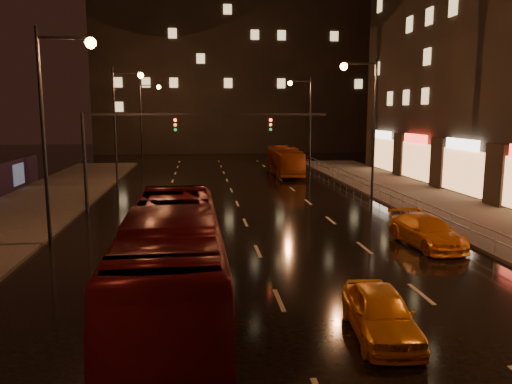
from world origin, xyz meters
TOP-DOWN VIEW (x-y plane):
  - ground at (0.00, 20.00)m, footprint 140.00×140.00m
  - sidewalk_right at (13.50, 15.00)m, footprint 7.00×70.00m
  - building_distant at (4.00, 72.00)m, footprint 44.00×16.00m
  - traffic_signal at (-5.06, 20.00)m, footprint 15.31×0.32m
  - railing_right at (10.20, 18.00)m, footprint 0.05×56.00m
  - bus_red at (-3.46, 3.32)m, footprint 3.02×12.26m
  - bus_curb at (6.00, 37.52)m, footprint 2.39×9.95m
  - taxi_near at (2.39, 1.00)m, footprint 2.01×4.20m
  - taxi_far at (8.00, 10.00)m, footprint 2.39×5.02m

SIDE VIEW (x-z plane):
  - ground at x=0.00m, z-range 0.00..0.00m
  - sidewalk_right at x=13.50m, z-range 0.00..0.15m
  - taxi_near at x=2.39m, z-range 0.00..1.39m
  - taxi_far at x=8.00m, z-range 0.00..1.41m
  - railing_right at x=10.20m, z-range 0.40..1.40m
  - bus_curb at x=6.00m, z-range 0.00..2.77m
  - bus_red at x=-3.46m, z-range 0.00..3.40m
  - traffic_signal at x=-5.06m, z-range 1.64..7.84m
  - building_distant at x=4.00m, z-range 0.00..36.00m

